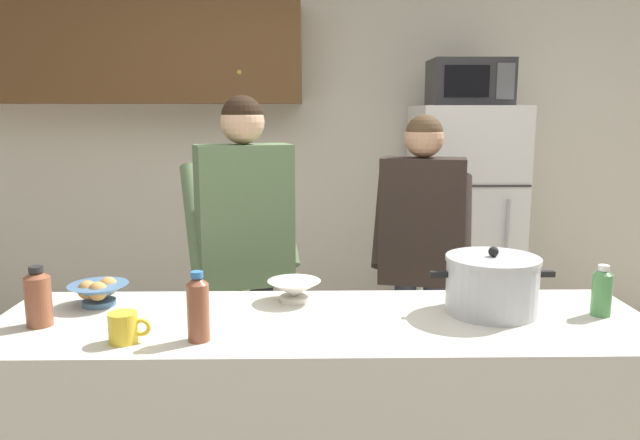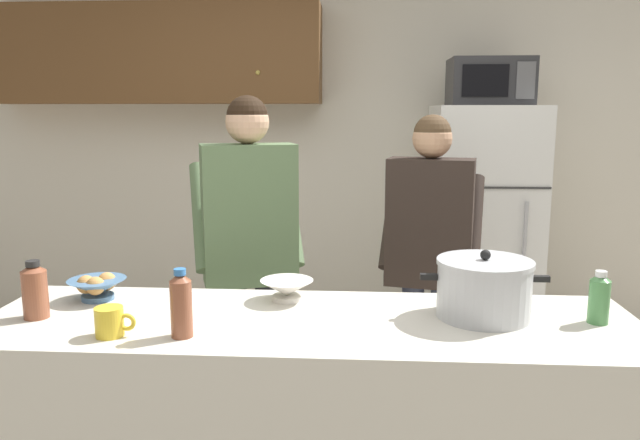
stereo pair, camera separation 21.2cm
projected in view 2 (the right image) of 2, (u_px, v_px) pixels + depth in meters
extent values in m
cube|color=silver|center=(336.00, 158.00, 4.31)|extent=(6.00, 0.12, 2.60)
cube|color=brown|center=(153.00, 55.00, 4.04)|extent=(2.21, 0.34, 0.63)
sphere|color=gold|center=(258.00, 73.00, 3.85)|extent=(0.03, 0.03, 0.03)
cube|color=white|center=(481.00, 239.00, 3.89)|extent=(0.64, 0.64, 1.66)
cube|color=#333333|center=(495.00, 188.00, 3.51)|extent=(0.63, 0.01, 0.01)
cylinder|color=#B2B2B7|center=(523.00, 265.00, 3.55)|extent=(0.02, 0.02, 0.75)
cube|color=#2D2D30|center=(489.00, 82.00, 3.70)|extent=(0.48, 0.36, 0.28)
cube|color=black|center=(485.00, 80.00, 3.52)|extent=(0.26, 0.01, 0.18)
cube|color=#59595B|center=(526.00, 80.00, 3.51)|extent=(0.11, 0.01, 0.21)
cylinder|color=black|center=(268.00, 363.00, 3.00)|extent=(0.11, 0.11, 0.83)
cylinder|color=black|center=(237.00, 366.00, 2.97)|extent=(0.11, 0.11, 0.83)
cube|color=#59724C|center=(249.00, 215.00, 2.86)|extent=(0.47, 0.32, 0.65)
sphere|color=#D8A884|center=(247.00, 122.00, 2.78)|extent=(0.20, 0.20, 0.20)
sphere|color=black|center=(247.00, 116.00, 2.78)|extent=(0.19, 0.19, 0.19)
cylinder|color=#59724C|center=(289.00, 213.00, 3.03)|extent=(0.20, 0.39, 0.50)
cylinder|color=#59724C|center=(201.00, 216.00, 2.92)|extent=(0.20, 0.39, 0.50)
cylinder|color=#33384C|center=(440.00, 360.00, 3.08)|extent=(0.11, 0.11, 0.78)
cylinder|color=#33384C|center=(411.00, 357.00, 3.12)|extent=(0.11, 0.11, 0.78)
cube|color=#2D231E|center=(430.00, 222.00, 2.98)|extent=(0.44, 0.28, 0.62)
sphere|color=tan|center=(432.00, 138.00, 2.91)|extent=(0.19, 0.19, 0.19)
sphere|color=#4C3823|center=(432.00, 133.00, 2.91)|extent=(0.18, 0.18, 0.18)
cylinder|color=#2D231E|center=(474.00, 224.00, 3.04)|extent=(0.16, 0.38, 0.48)
cylinder|color=#2D231E|center=(392.00, 220.00, 3.15)|extent=(0.16, 0.38, 0.48)
cylinder|color=silver|center=(484.00, 291.00, 2.13)|extent=(0.32, 0.32, 0.19)
cylinder|color=silver|center=(485.00, 262.00, 2.11)|extent=(0.33, 0.33, 0.02)
sphere|color=black|center=(485.00, 255.00, 2.10)|extent=(0.04, 0.04, 0.04)
cube|color=black|center=(429.00, 277.00, 2.13)|extent=(0.06, 0.02, 0.02)
cube|color=black|center=(541.00, 279.00, 2.10)|extent=(0.06, 0.02, 0.02)
cylinder|color=yellow|center=(109.00, 322.00, 1.95)|extent=(0.09, 0.09, 0.10)
torus|color=yellow|center=(127.00, 322.00, 1.95)|extent=(0.06, 0.01, 0.06)
cylinder|color=#4C7299|center=(98.00, 297.00, 2.33)|extent=(0.12, 0.12, 0.02)
cone|color=#4C7299|center=(97.00, 287.00, 2.33)|extent=(0.22, 0.22, 0.06)
sphere|color=tan|center=(86.00, 285.00, 2.30)|extent=(0.07, 0.07, 0.07)
sphere|color=tan|center=(107.00, 281.00, 2.35)|extent=(0.07, 0.07, 0.07)
sphere|color=tan|center=(96.00, 286.00, 2.29)|extent=(0.07, 0.07, 0.07)
cylinder|color=white|center=(287.00, 298.00, 2.32)|extent=(0.11, 0.11, 0.02)
cone|color=white|center=(287.00, 288.00, 2.31)|extent=(0.20, 0.20, 0.06)
cylinder|color=#4C8C4C|center=(599.00, 302.00, 2.07)|extent=(0.07, 0.07, 0.15)
cone|color=#4C8C4C|center=(601.00, 277.00, 2.05)|extent=(0.07, 0.07, 0.02)
cylinder|color=white|center=(601.00, 274.00, 2.05)|extent=(0.04, 0.04, 0.02)
cylinder|color=brown|center=(35.00, 294.00, 2.12)|extent=(0.09, 0.09, 0.17)
cone|color=brown|center=(33.00, 267.00, 2.10)|extent=(0.09, 0.09, 0.03)
cylinder|color=#262626|center=(33.00, 264.00, 2.10)|extent=(0.05, 0.05, 0.02)
cylinder|color=brown|center=(181.00, 309.00, 1.94)|extent=(0.07, 0.07, 0.18)
cone|color=brown|center=(180.00, 277.00, 1.92)|extent=(0.07, 0.07, 0.03)
cylinder|color=#3372BF|center=(180.00, 272.00, 1.92)|extent=(0.04, 0.04, 0.02)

